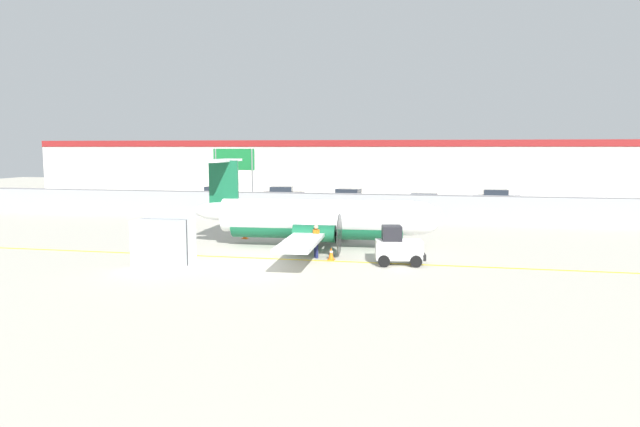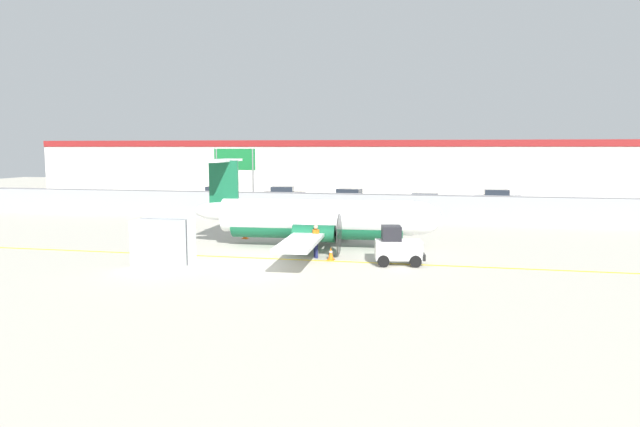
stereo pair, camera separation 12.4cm
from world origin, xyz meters
TOP-DOWN VIEW (x-y plane):
  - ground_plane at (0.00, 2.00)m, footprint 140.00×140.00m
  - perimeter_fence at (0.00, 18.00)m, footprint 98.00×0.10m
  - parking_lot_strip at (0.00, 29.50)m, footprint 98.00×17.00m
  - background_building at (0.00, 47.99)m, footprint 91.00×8.10m
  - commuter_airplane at (1.07, 5.74)m, footprint 14.06×16.06m
  - baggage_tug at (5.61, 1.80)m, footprint 2.48×1.71m
  - ground_crew_worker at (1.44, 2.67)m, footprint 0.46×0.52m
  - cargo_container at (-5.36, -0.38)m, footprint 2.48×2.10m
  - traffic_cone_near_left at (-4.13, 7.84)m, footprint 0.36×0.36m
  - traffic_cone_near_right at (4.86, 5.83)m, footprint 0.36×0.36m
  - traffic_cone_far_left at (2.28, 2.31)m, footprint 0.36×0.36m
  - traffic_cone_far_right at (-0.80, 8.24)m, footprint 0.36×0.36m
  - parked_car_0 at (-14.38, 28.84)m, footprint 4.28×2.16m
  - parked_car_1 at (-7.77, 30.07)m, footprint 4.39×2.43m
  - parked_car_2 at (-0.90, 28.31)m, footprint 4.38×2.42m
  - parked_car_3 at (6.50, 24.32)m, footprint 4.27×2.15m
  - parked_car_4 at (12.95, 30.13)m, footprint 4.21×2.01m
  - highway_sign at (-9.30, 20.27)m, footprint 3.60×0.14m

SIDE VIEW (x-z plane):
  - ground_plane at x=0.00m, z-range 0.00..0.01m
  - parking_lot_strip at x=0.00m, z-range 0.00..0.12m
  - traffic_cone_near_left at x=-4.13m, z-range -0.01..0.63m
  - traffic_cone_near_right at x=4.86m, z-range -0.01..0.63m
  - traffic_cone_far_left at x=2.28m, z-range -0.01..0.63m
  - traffic_cone_far_right at x=-0.80m, z-range -0.01..0.63m
  - baggage_tug at x=5.61m, z-range -0.08..1.80m
  - parked_car_0 at x=-14.38m, z-range 0.10..1.68m
  - parked_car_1 at x=-7.77m, z-range 0.10..1.68m
  - parked_car_2 at x=-0.90m, z-range 0.10..1.68m
  - parked_car_3 at x=6.50m, z-range 0.10..1.68m
  - parked_car_4 at x=12.95m, z-range 0.10..1.68m
  - ground_crew_worker at x=1.44m, z-range 0.10..1.80m
  - cargo_container at x=-5.36m, z-range 0.00..2.20m
  - perimeter_fence at x=0.00m, z-range 0.07..2.17m
  - commuter_airplane at x=1.07m, z-range -0.86..4.06m
  - background_building at x=0.00m, z-range 0.01..6.51m
  - highway_sign at x=-9.30m, z-range 1.39..6.89m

